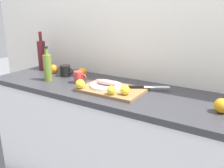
# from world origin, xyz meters

# --- Properties ---
(back_wall) EXTENTS (3.20, 0.05, 2.50)m
(back_wall) POSITION_xyz_m (0.00, 0.33, 1.25)
(back_wall) COLOR white
(back_wall) RESTS_ON ground_plane
(kitchen_counter) EXTENTS (2.00, 0.60, 0.90)m
(kitchen_counter) POSITION_xyz_m (0.00, 0.00, 0.45)
(kitchen_counter) COLOR white
(kitchen_counter) RESTS_ON ground_plane
(cutting_board) EXTENTS (0.44, 0.30, 0.02)m
(cutting_board) POSITION_xyz_m (0.04, -0.05, 0.91)
(cutting_board) COLOR olive
(cutting_board) RESTS_ON kitchen_counter
(white_plate) EXTENTS (0.22, 0.22, 0.01)m
(white_plate) POSITION_xyz_m (-0.02, -0.04, 0.93)
(white_plate) COLOR white
(white_plate) RESTS_ON cutting_board
(fish_fillet) EXTENTS (0.17, 0.07, 0.04)m
(fish_fillet) POSITION_xyz_m (-0.02, -0.04, 0.95)
(fish_fillet) COLOR tan
(fish_fillet) RESTS_ON white_plate
(chef_knife) EXTENTS (0.26, 0.18, 0.02)m
(chef_knife) POSITION_xyz_m (0.23, 0.07, 0.93)
(chef_knife) COLOR silver
(chef_knife) RESTS_ON cutting_board
(lemon_0) EXTENTS (0.06, 0.06, 0.06)m
(lemon_0) POSITION_xyz_m (0.18, -0.12, 0.95)
(lemon_0) COLOR yellow
(lemon_0) RESTS_ON cutting_board
(lemon_1) EXTENTS (0.06, 0.06, 0.06)m
(lemon_1) POSITION_xyz_m (0.10, -0.16, 0.95)
(lemon_1) COLOR yellow
(lemon_1) RESTS_ON cutting_board
(lemon_2) EXTENTS (0.06, 0.06, 0.06)m
(lemon_2) POSITION_xyz_m (-0.15, -0.17, 0.95)
(lemon_2) COLOR yellow
(lemon_2) RESTS_ON cutting_board
(olive_oil_bottle) EXTENTS (0.06, 0.06, 0.27)m
(olive_oil_bottle) POSITION_xyz_m (-0.53, -0.10, 1.01)
(olive_oil_bottle) COLOR olive
(olive_oil_bottle) RESTS_ON kitchen_counter
(wine_bottle) EXTENTS (0.07, 0.07, 0.36)m
(wine_bottle) POSITION_xyz_m (-0.85, 0.14, 1.04)
(wine_bottle) COLOR #59191E
(wine_bottle) RESTS_ON kitchen_counter
(coffee_mug_0) EXTENTS (0.11, 0.07, 0.09)m
(coffee_mug_0) POSITION_xyz_m (-0.28, -0.02, 0.95)
(coffee_mug_0) COLOR #CC3F38
(coffee_mug_0) RESTS_ON kitchen_counter
(coffee_mug_1) EXTENTS (0.13, 0.09, 0.10)m
(coffee_mug_1) POSITION_xyz_m (-0.50, 0.07, 0.95)
(coffee_mug_1) COLOR black
(coffee_mug_1) RESTS_ON kitchen_counter
(orange_0) EXTENTS (0.08, 0.08, 0.08)m
(orange_0) POSITION_xyz_m (0.74, -0.05, 0.94)
(orange_0) COLOR orange
(orange_0) RESTS_ON kitchen_counter
(orange_1) EXTENTS (0.08, 0.08, 0.08)m
(orange_1) POSITION_xyz_m (-0.66, 0.10, 0.94)
(orange_1) COLOR orange
(orange_1) RESTS_ON kitchen_counter
(orange_2) EXTENTS (0.07, 0.07, 0.07)m
(orange_2) POSITION_xyz_m (-0.38, 0.15, 0.94)
(orange_2) COLOR orange
(orange_2) RESTS_ON kitchen_counter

